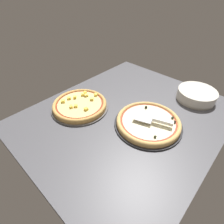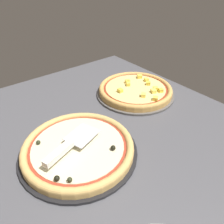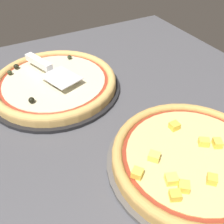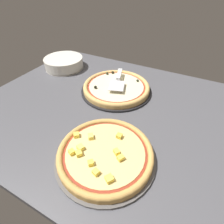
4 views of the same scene
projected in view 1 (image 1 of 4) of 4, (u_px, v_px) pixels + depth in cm
name	position (u px, v px, depth cm)	size (l,w,h in cm)	color
ground_plane	(127.00, 116.00, 109.10)	(123.15, 102.58, 3.60)	#4C4C51
pizza_pan_front	(148.00, 124.00, 100.28)	(38.57, 38.57, 1.00)	black
pizza_front	(148.00, 122.00, 99.01)	(36.26, 36.26, 4.08)	#DBAD60
pizza_pan_back	(80.00, 107.00, 112.78)	(36.31, 36.31, 1.00)	#565451
pizza_back	(80.00, 104.00, 111.47)	(34.14, 34.14, 3.98)	tan
serving_spatula	(157.00, 120.00, 95.05)	(11.65, 21.75, 2.00)	silver
plate_stack	(196.00, 95.00, 118.40)	(25.31, 25.31, 7.00)	silver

